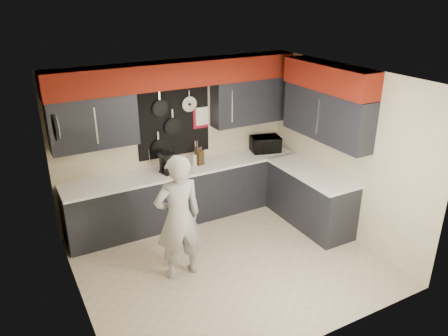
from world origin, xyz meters
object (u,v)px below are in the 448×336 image
knife_block (199,157)px  person (178,218)px  coffee_maker (166,162)px  utensil_crock (196,159)px  microwave (265,144)px

knife_block → person: (-0.97, -1.39, -0.18)m
knife_block → coffee_maker: coffee_maker is taller
coffee_maker → person: 1.41m
knife_block → coffee_maker: 0.60m
knife_block → coffee_maker: bearing=173.7°
coffee_maker → person: bearing=-119.6°
knife_block → coffee_maker: (-0.60, -0.05, 0.05)m
utensil_crock → coffee_maker: (-0.57, -0.11, 0.08)m
microwave → person: person is taller
knife_block → person: person is taller
microwave → coffee_maker: size_ratio=1.51×
coffee_maker → person: size_ratio=0.19×
person → knife_block: bearing=-123.7°
microwave → person: (-2.25, -1.38, -0.19)m
microwave → utensil_crock: bearing=-168.7°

